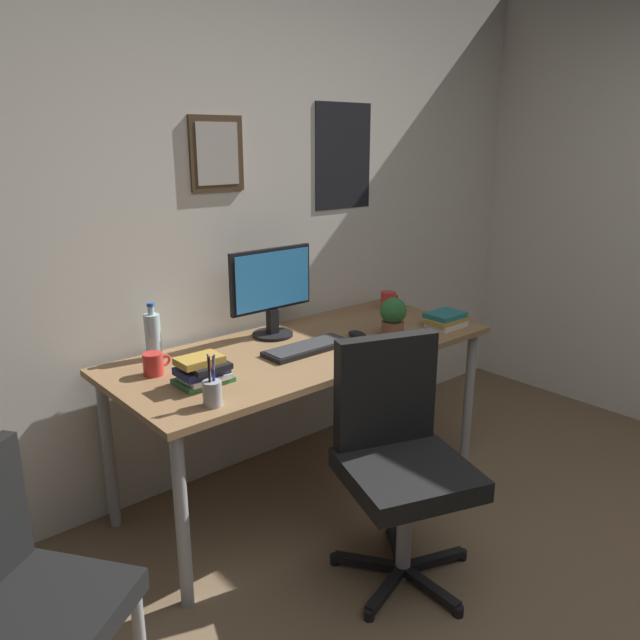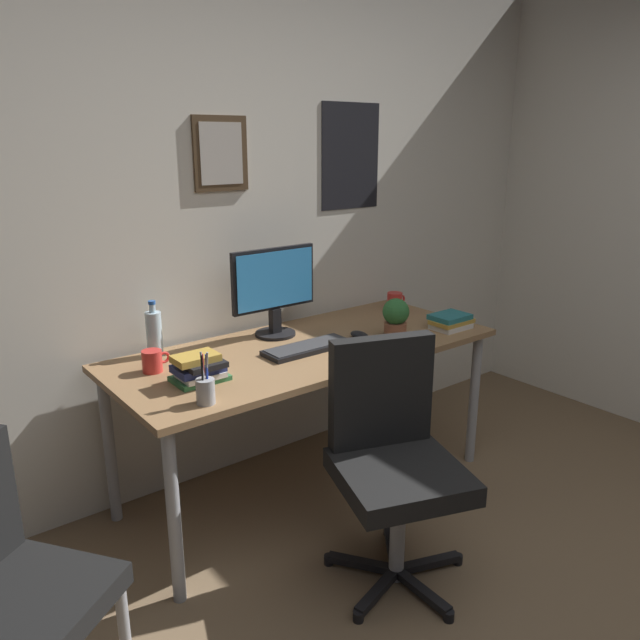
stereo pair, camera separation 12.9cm
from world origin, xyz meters
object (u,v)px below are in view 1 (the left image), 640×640
Objects in this scene: potted_plant at (393,316)px; book_stack_right at (446,320)px; side_chair at (15,594)px; coffee_mug_far at (154,364)px; coffee_mug_near at (388,301)px; keyboard at (308,348)px; water_bottle at (153,335)px; book_stack_left at (203,371)px; monitor at (272,288)px; computer_mouse at (357,334)px; office_chair at (398,448)px; pen_cup at (212,392)px.

book_stack_right is at bearing -12.35° from potted_plant.
side_chair is 1.03m from coffee_mug_far.
coffee_mug_near is 0.42m from book_stack_right.
keyboard is 0.69m from water_bottle.
book_stack_left is (0.10, -0.22, 0.01)m from coffee_mug_far.
monitor is 0.47m from computer_mouse.
keyboard is 0.57m from book_stack_left.
office_chair reaches higher than coffee_mug_near.
pen_cup reaches higher than book_stack_left.
monitor is at bearing 38.49° from pen_cup.
office_chair is 1.36m from side_chair.
potted_plant is (1.87, 0.36, 0.35)m from side_chair.
book_stack_left is (0.01, -0.41, -0.05)m from water_bottle.
book_stack_left is at bearing -88.77° from water_bottle.
water_bottle reaches higher than book_stack_right.
office_chair is 4.87× the size of potted_plant.
water_bottle is at bearing 156.32° from computer_mouse.
water_bottle is at bearing 147.64° from keyboard.
coffee_mug_near is 1.01× the size of coffee_mug_far.
coffee_mug_near is at bearing 45.46° from potted_plant.
pen_cup is 0.94× the size of book_stack_right.
water_bottle is 2.09× the size of coffee_mug_far.
monitor is 2.36× the size of potted_plant.
monitor is 0.81m from coffee_mug_near.
water_bottle is 2.06× the size of coffee_mug_near.
coffee_mug_far is (-0.67, 0.18, 0.03)m from keyboard.
potted_plant is 1.11m from pen_cup.
keyboard is at bearing 18.18° from side_chair.
computer_mouse is (1.72, 0.45, 0.27)m from side_chair.
pen_cup reaches higher than keyboard.
monitor is at bearing 138.57° from potted_plant.
book_stack_right is (0.77, -0.46, -0.20)m from monitor.
coffee_mug_far reaches higher than keyboard.
water_bottle is at bearing 174.72° from coffee_mug_near.
computer_mouse is 0.55× the size of pen_cup.
book_stack_right reaches higher than keyboard.
book_stack_right is (2.20, 0.29, 0.29)m from side_chair.
book_stack_left is (-1.02, 0.07, -0.05)m from potted_plant.
pen_cup reaches higher than coffee_mug_far.
computer_mouse is at bearing -3.56° from keyboard.
computer_mouse is 0.98m from pen_cup.
side_chair reaches higher than keyboard.
coffee_mug_far is (-0.60, 0.81, 0.27)m from office_chair.
side_chair is 1.90× the size of monitor.
side_chair is 1.24m from water_bottle.
water_bottle is at bearing 158.06° from book_stack_right.
side_chair is (-1.35, 0.16, -0.03)m from office_chair.
keyboard is 0.83m from coffee_mug_near.
keyboard is at bearing 20.45° from pen_cup.
office_chair reaches higher than coffee_mug_far.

